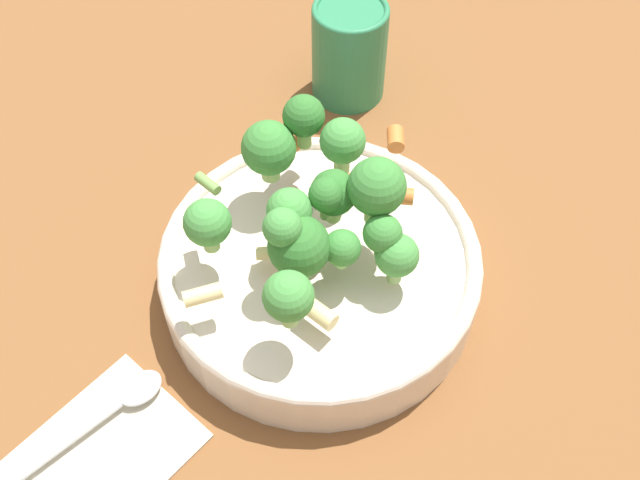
{
  "coord_description": "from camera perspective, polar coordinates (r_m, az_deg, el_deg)",
  "views": [
    {
      "loc": [
        0.3,
        0.18,
        0.54
      ],
      "look_at": [
        0.0,
        0.0,
        0.07
      ],
      "focal_mm": 42.0,
      "sensor_mm": 36.0,
      "label": 1
    }
  ],
  "objects": [
    {
      "name": "cup",
      "position": [
        0.78,
        2.24,
        14.26
      ],
      "size": [
        0.08,
        0.08,
        0.1
      ],
      "color": "#2D7F51",
      "rests_on": "ground_plane"
    },
    {
      "name": "napkin",
      "position": [
        0.6,
        -17.34,
        -16.2
      ],
      "size": [
        0.18,
        0.13,
        0.01
      ],
      "color": "beige",
      "rests_on": "ground_plane"
    },
    {
      "name": "pasta_salad",
      "position": [
        0.57,
        -0.53,
        2.71
      ],
      "size": [
        0.23,
        0.2,
        0.09
      ],
      "color": "#8CB766",
      "rests_on": "bowl"
    },
    {
      "name": "spoon",
      "position": [
        0.6,
        -15.88,
        -12.51
      ],
      "size": [
        0.15,
        0.06,
        0.01
      ],
      "rotation": [
        0.0,
        0.0,
        9.12
      ],
      "color": "silver",
      "rests_on": "napkin"
    },
    {
      "name": "bowl",
      "position": [
        0.62,
        -0.0,
        -2.17
      ],
      "size": [
        0.27,
        0.27,
        0.05
      ],
      "color": "beige",
      "rests_on": "ground_plane"
    },
    {
      "name": "ground_plane",
      "position": [
        0.65,
        -0.0,
        -3.59
      ],
      "size": [
        3.0,
        3.0,
        0.0
      ],
      "primitive_type": "plane",
      "color": "brown"
    }
  ]
}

